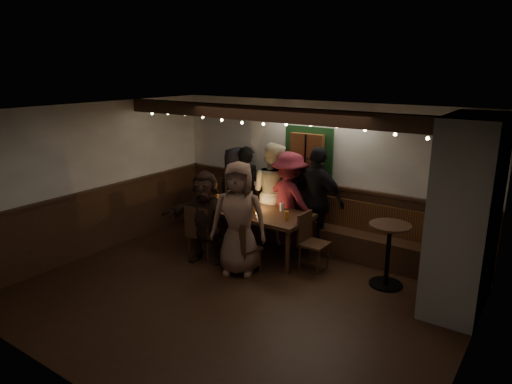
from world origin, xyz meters
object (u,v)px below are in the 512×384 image
Objects in this scene: dining_table at (249,213)px; chair_near_right at (242,244)px; person_b at (246,190)px; person_g at (239,219)px; person_d at (289,200)px; person_c at (273,192)px; person_e at (317,200)px; person_a at (236,190)px; person_f at (206,217)px; high_top at (389,247)px; chair_near_left at (200,230)px; chair_end at (310,237)px.

chair_near_right is (0.41, -0.78, -0.22)m from dining_table.
person_g reaches higher than person_b.
chair_near_right is at bearing 100.70° from person_d.
person_d reaches higher than person_b.
chair_near_right is 1.65m from person_c.
person_b is 0.93× the size of person_e.
person_a is 0.91× the size of person_c.
person_d is 1.58m from person_f.
person_d is (0.43, 0.63, 0.16)m from dining_table.
high_top is 0.52× the size of person_c.
person_f is (-0.78, -1.37, -0.09)m from person_d.
dining_table is at bearing 42.97° from person_f.
high_top is at bearing 2.73° from dining_table.
chair_near_left reaches higher than dining_table.
person_g is at bearing -156.80° from high_top.
high_top is 2.54m from person_c.
person_f reaches higher than chair_near_left.
person_b is 1.79m from person_g.
person_c reaches higher than dining_table.
person_c reaches higher than person_a.
person_b is at bearing 97.69° from person_g.
person_f is at bearing -153.78° from chair_end.
person_f reaches higher than high_top.
high_top is 1.65m from person_e.
person_d is (0.43, -0.12, -0.06)m from person_c.
person_a is at bearing 104.12° from chair_near_left.
chair_near_left is 0.52× the size of person_c.
chair_near_left is at bearing 68.44° from person_d.
person_f reaches higher than dining_table.
person_b reaches higher than person_a.
chair_near_left is 0.55× the size of person_b.
person_d is 1.12× the size of person_f.
person_d reaches higher than dining_table.
person_g is (0.36, -1.53, -0.03)m from person_c.
dining_table is 2.37× the size of chair_end.
chair_near_left is 0.99× the size of high_top.
person_b is at bearing 129.02° from dining_table.
high_top is 2.92m from person_f.
chair_end is (1.18, 0.02, -0.19)m from dining_table.
dining_table is 0.82m from person_f.
person_a is (-0.37, 1.48, 0.30)m from chair_near_left.
person_a is at bearing -7.17° from person_b.
dining_table is at bearing 90.12° from person_g.
person_c is at bearing 90.11° from dining_table.
dining_table is at bearing 140.41° from person_a.
person_g is (-0.07, -1.41, 0.03)m from person_d.
person_e is at bearing 37.88° from dining_table.
chair_near_right is 0.52× the size of person_a.
chair_end is 0.55× the size of person_a.
dining_table is 2.27× the size of chair_near_left.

